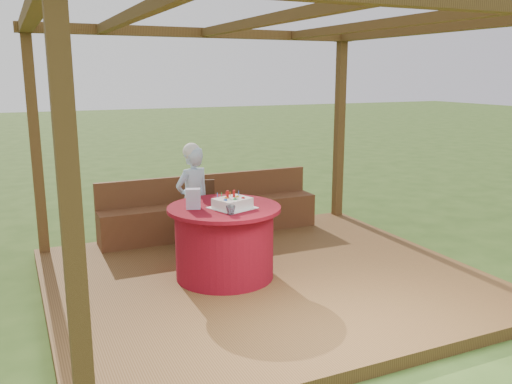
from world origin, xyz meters
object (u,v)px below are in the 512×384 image
at_px(elderly_woman, 193,198).
at_px(birthday_cake, 232,203).
at_px(table, 225,241).
at_px(gift_bag, 193,199).
at_px(drinking_glass, 231,210).
at_px(bench, 211,215).
at_px(chair, 201,211).

xyz_separation_m(elderly_woman, birthday_cake, (0.09, -1.05, 0.16)).
bearing_deg(table, gift_bag, 172.58).
bearing_deg(birthday_cake, drinking_glass, -116.13).
height_order(bench, chair, chair).
xyz_separation_m(table, elderly_woman, (-0.04, 0.95, 0.28)).
bearing_deg(table, drinking_glass, -100.38).
xyz_separation_m(bench, gift_bag, (-0.74, -1.52, 0.62)).
relative_size(gift_bag, drinking_glass, 2.17).
bearing_deg(birthday_cake, gift_bag, 159.23).
relative_size(bench, elderly_woman, 2.23).
bearing_deg(elderly_woman, drinking_glass, -91.11).
relative_size(elderly_woman, drinking_glass, 13.93).
bearing_deg(drinking_glass, elderly_woman, 88.89).
xyz_separation_m(birthday_cake, gift_bag, (-0.38, 0.14, 0.05)).
bearing_deg(bench, elderly_woman, -126.11).
height_order(birthday_cake, drinking_glass, birthday_cake).
distance_m(gift_bag, drinking_glass, 0.46).
distance_m(chair, elderly_woman, 0.35).
bearing_deg(gift_bag, table, 11.91).
bearing_deg(drinking_glass, chair, 82.83).
xyz_separation_m(bench, chair, (-0.29, -0.42, 0.18)).
bearing_deg(drinking_glass, gift_bag, 124.58).
relative_size(chair, drinking_glass, 8.59).
distance_m(chair, gift_bag, 1.27).
height_order(bench, birthday_cake, birthday_cake).
distance_m(table, gift_bag, 0.59).
distance_m(table, elderly_woman, 0.99).
bearing_deg(table, elderly_woman, 92.23).
bearing_deg(bench, drinking_glass, -104.06).
xyz_separation_m(birthday_cake, drinking_glass, (-0.12, -0.24, -0.01)).
distance_m(chair, drinking_glass, 1.54).
bearing_deg(bench, chair, -124.77).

